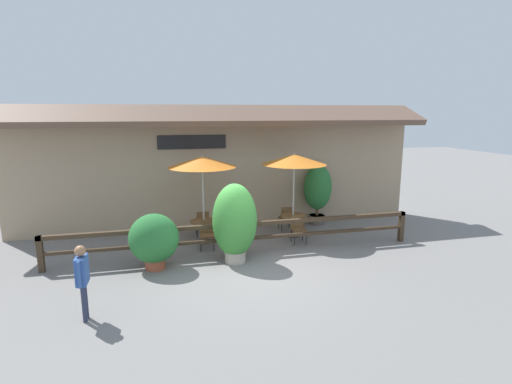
# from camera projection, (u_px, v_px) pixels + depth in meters

# --- Properties ---
(ground_plane) EXTENTS (60.00, 60.00, 0.00)m
(ground_plane) POSITION_uv_depth(u_px,v_px,m) (249.00, 269.00, 10.32)
(ground_plane) COLOR slate
(building_facade) EXTENTS (14.28, 1.49, 4.23)m
(building_facade) POSITION_uv_depth(u_px,v_px,m) (222.00, 165.00, 13.80)
(building_facade) COLOR tan
(building_facade) RESTS_ON ground
(patio_railing) EXTENTS (10.40, 0.14, 0.95)m
(patio_railing) POSITION_uv_depth(u_px,v_px,m) (240.00, 231.00, 11.19)
(patio_railing) COLOR #3D2D1E
(patio_railing) RESTS_ON ground
(patio_umbrella_near) EXTENTS (2.05, 2.05, 2.72)m
(patio_umbrella_near) POSITION_uv_depth(u_px,v_px,m) (202.00, 162.00, 11.94)
(patio_umbrella_near) COLOR #B7B2A8
(patio_umbrella_near) RESTS_ON ground
(dining_table_near) EXTENTS (0.85, 0.85, 0.70)m
(dining_table_near) POSITION_uv_depth(u_px,v_px,m) (204.00, 225.00, 12.33)
(dining_table_near) COLOR brown
(dining_table_near) RESTS_ON ground
(chair_near_streetside) EXTENTS (0.47, 0.47, 0.85)m
(chair_near_streetside) POSITION_uv_depth(u_px,v_px,m) (207.00, 233.00, 11.75)
(chair_near_streetside) COLOR brown
(chair_near_streetside) RESTS_ON ground
(chair_near_wallside) EXTENTS (0.43, 0.43, 0.85)m
(chair_near_wallside) POSITION_uv_depth(u_px,v_px,m) (203.00, 222.00, 12.96)
(chair_near_wallside) COLOR brown
(chair_near_wallside) RESTS_ON ground
(patio_umbrella_middle) EXTENTS (2.05, 2.05, 2.72)m
(patio_umbrella_middle) POSITION_uv_depth(u_px,v_px,m) (294.00, 160.00, 12.56)
(patio_umbrella_middle) COLOR #B7B2A8
(patio_umbrella_middle) RESTS_ON ground
(dining_table_middle) EXTENTS (0.85, 0.85, 0.70)m
(dining_table_middle) POSITION_uv_depth(u_px,v_px,m) (293.00, 219.00, 12.95)
(dining_table_middle) COLOR brown
(dining_table_middle) RESTS_ON ground
(chair_middle_streetside) EXTENTS (0.45, 0.45, 0.85)m
(chair_middle_streetside) POSITION_uv_depth(u_px,v_px,m) (298.00, 228.00, 12.34)
(chair_middle_streetside) COLOR brown
(chair_middle_streetside) RESTS_ON ground
(chair_middle_wallside) EXTENTS (0.44, 0.44, 0.85)m
(chair_middle_wallside) POSITION_uv_depth(u_px,v_px,m) (286.00, 217.00, 13.58)
(chair_middle_wallside) COLOR brown
(chair_middle_wallside) RESTS_ON ground
(potted_plant_corner_fern) EXTENTS (1.19, 1.07, 2.15)m
(potted_plant_corner_fern) POSITION_uv_depth(u_px,v_px,m) (235.00, 222.00, 10.60)
(potted_plant_corner_fern) COLOR #B7AD99
(potted_plant_corner_fern) RESTS_ON ground
(potted_plant_entrance_palm) EXTENTS (1.27, 1.14, 1.46)m
(potted_plant_entrance_palm) POSITION_uv_depth(u_px,v_px,m) (154.00, 239.00, 10.19)
(potted_plant_entrance_palm) COLOR #9E4C33
(potted_plant_entrance_palm) RESTS_ON ground
(potted_plant_small_flowering) EXTENTS (1.00, 0.90, 2.16)m
(potted_plant_small_flowering) POSITION_uv_depth(u_px,v_px,m) (318.00, 190.00, 14.24)
(potted_plant_small_flowering) COLOR #564C47
(potted_plant_small_flowering) RESTS_ON ground
(pedestrian) EXTENTS (0.21, 0.54, 1.53)m
(pedestrian) POSITION_uv_depth(u_px,v_px,m) (82.00, 273.00, 7.59)
(pedestrian) COLOR #2D334C
(pedestrian) RESTS_ON ground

